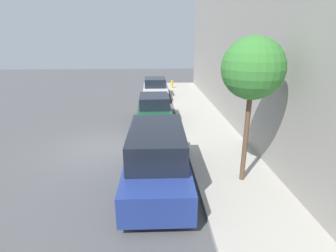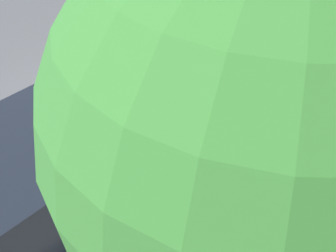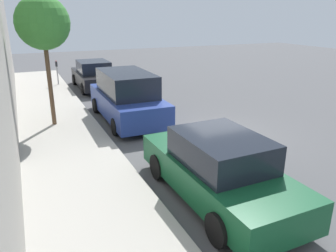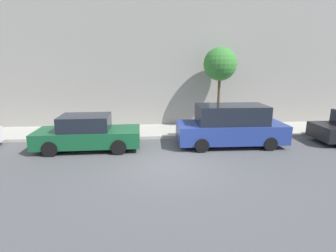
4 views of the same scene
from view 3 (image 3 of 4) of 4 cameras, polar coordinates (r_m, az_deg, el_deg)
The scene contains 7 objects.
ground_plane at distance 11.41m, azimuth 8.51°, elevation -1.70°, with size 60.00×60.00×0.00m, color #515154.
sidewalk at distance 9.79m, azimuth -16.31°, elevation -5.38°, with size 2.72×32.00×0.15m.
parked_sedan_nearest at distance 19.05m, azimuth -12.81°, elevation 8.59°, with size 1.92×4.53×1.54m.
parked_minivan_second at distance 12.88m, azimuth -7.18°, elevation 5.04°, with size 2.02×4.93×1.90m.
parked_sedan_third at distance 7.38m, azimuth 8.77°, elevation -7.42°, with size 1.92×4.52×1.54m.
parking_meter_near at distance 19.91m, azimuth -18.78°, elevation 9.24°, with size 0.11×0.15×1.35m.
street_tree at distance 12.15m, azimuth -20.97°, elevation 16.35°, with size 1.80×1.80×4.46m.
Camera 3 is at (5.91, 8.92, 3.96)m, focal length 35.00 mm.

